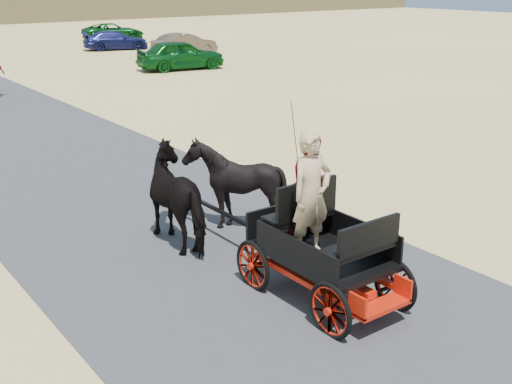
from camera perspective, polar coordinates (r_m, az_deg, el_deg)
ground at (r=9.20m, az=4.69°, el=-10.60°), size 140.00×140.00×0.00m
road at (r=9.20m, az=4.69°, el=-10.58°), size 6.00×140.00×0.01m
carriage at (r=9.45m, az=5.84°, el=-7.35°), size 1.30×2.40×0.72m
horse_left at (r=11.21m, az=-6.54°, el=-0.40°), size 0.91×2.01×1.70m
horse_right at (r=11.76m, az=-1.91°, el=0.65°), size 1.37×1.54×1.70m
driver_man at (r=8.88m, az=4.93°, el=-0.26°), size 0.66×0.43×1.80m
passenger_woman at (r=9.62m, az=4.99°, el=0.54°), size 0.77×0.60×1.58m
car_a at (r=32.81m, az=-6.72°, el=12.03°), size 4.52×2.36×1.47m
car_b at (r=38.67m, az=-6.37°, el=12.91°), size 4.04×1.76×1.29m
car_c at (r=42.47m, az=-12.38°, el=13.03°), size 4.29×2.57×1.17m
car_d at (r=48.77m, az=-12.59°, el=13.73°), size 4.69×2.90×1.21m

